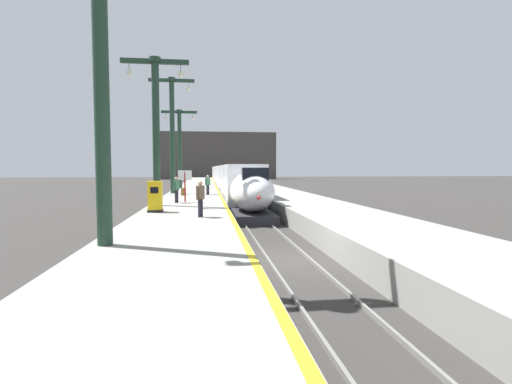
{
  "coord_description": "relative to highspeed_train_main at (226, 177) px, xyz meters",
  "views": [
    {
      "loc": [
        -2.91,
        -13.4,
        3.33
      ],
      "look_at": [
        0.22,
        10.83,
        1.8
      ],
      "focal_mm": 27.0,
      "sensor_mm": 36.0,
      "label": 1
    }
  ],
  "objects": [
    {
      "name": "platform_left",
      "position": [
        -4.05,
        -19.98,
        -1.45
      ],
      "size": [
        4.8,
        110.0,
        1.05
      ],
      "primitive_type": "cube",
      "color": "gray",
      "rests_on": "ground"
    },
    {
      "name": "ticket_machine_yellow",
      "position": [
        -5.55,
        -37.8,
        -0.18
      ],
      "size": [
        0.76,
        0.62,
        1.6
      ],
      "color": "yellow",
      "rests_on": "platform_left"
    },
    {
      "name": "station_column_distant",
      "position": [
        -5.9,
        -13.47,
        4.42
      ],
      "size": [
        4.0,
        0.68,
        8.84
      ],
      "color": "#1E3828",
      "rests_on": "platform_left"
    },
    {
      "name": "station_column_near",
      "position": [
        -5.85,
        -46.39,
        5.22
      ],
      "size": [
        4.0,
        0.68,
        10.15
      ],
      "color": "#1E3828",
      "rests_on": "platform_left"
    },
    {
      "name": "station_column_mid",
      "position": [
        -5.9,
        -34.19,
        4.44
      ],
      "size": [
        4.0,
        0.68,
        8.87
      ],
      "color": "#1E3828",
      "rests_on": "platform_left"
    },
    {
      "name": "passenger_mid_platform",
      "position": [
        -4.86,
        -32.59,
        0.07
      ],
      "size": [
        0.4,
        0.48,
        1.69
      ],
      "color": "#23232D",
      "rests_on": "platform_left"
    },
    {
      "name": "station_column_far",
      "position": [
        -5.9,
        -22.9,
        5.17
      ],
      "size": [
        4.0,
        0.68,
        10.27
      ],
      "color": "#1E3828",
      "rests_on": "platform_left"
    },
    {
      "name": "passenger_far_waiting",
      "position": [
        -3.2,
        -40.2,
        0.07
      ],
      "size": [
        0.4,
        0.48,
        1.69
      ],
      "color": "#23232D",
      "rests_on": "platform_left"
    },
    {
      "name": "highspeed_train_main",
      "position": [
        0.0,
        0.0,
        0.0
      ],
      "size": [
        2.92,
        75.35,
        3.6
      ],
      "color": "silver",
      "rests_on": "ground"
    },
    {
      "name": "passenger_near_edge",
      "position": [
        -2.8,
        -25.42,
        0.07
      ],
      "size": [
        0.46,
        0.41,
        1.69
      ],
      "color": "#23232D",
      "rests_on": "platform_left"
    },
    {
      "name": "terminus_back_wall",
      "position": [
        0.0,
        57.27,
        5.03
      ],
      "size": [
        36.0,
        2.0,
        14.0
      ],
      "primitive_type": "cube",
      "color": "#4C4742",
      "rests_on": "ground"
    },
    {
      "name": "rolling_suitcase",
      "position": [
        -4.8,
        -25.8,
        -0.62
      ],
      "size": [
        0.4,
        0.22,
        0.98
      ],
      "color": "brown",
      "rests_on": "platform_left"
    },
    {
      "name": "ground_plane",
      "position": [
        0.0,
        -44.73,
        -1.97
      ],
      "size": [
        260.0,
        260.0,
        0.0
      ],
      "primitive_type": "plane",
      "color": "#33302D"
    },
    {
      "name": "rail_main_right",
      "position": [
        0.75,
        -17.23,
        -1.91
      ],
      "size": [
        0.08,
        110.0,
        0.12
      ],
      "primitive_type": "cube",
      "color": "slate",
      "rests_on": "ground"
    },
    {
      "name": "platform_left_safety_stripe",
      "position": [
        -1.77,
        -19.98,
        -0.92
      ],
      "size": [
        0.2,
        107.8,
        0.01
      ],
      "primitive_type": "cube",
      "color": "yellow",
      "rests_on": "platform_left"
    },
    {
      "name": "platform_right",
      "position": [
        4.05,
        -19.98,
        -1.45
      ],
      "size": [
        4.8,
        110.0,
        1.05
      ],
      "primitive_type": "cube",
      "color": "gray",
      "rests_on": "ground"
    },
    {
      "name": "rail_main_left",
      "position": [
        -0.75,
        -17.23,
        -1.91
      ],
      "size": [
        0.08,
        110.0,
        0.12
      ],
      "primitive_type": "cube",
      "color": "slate",
      "rests_on": "ground"
    },
    {
      "name": "departure_info_board",
      "position": [
        -4.34,
        -32.09,
        0.58
      ],
      "size": [
        0.9,
        0.1,
        2.12
      ],
      "color": "maroon",
      "rests_on": "platform_left"
    }
  ]
}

